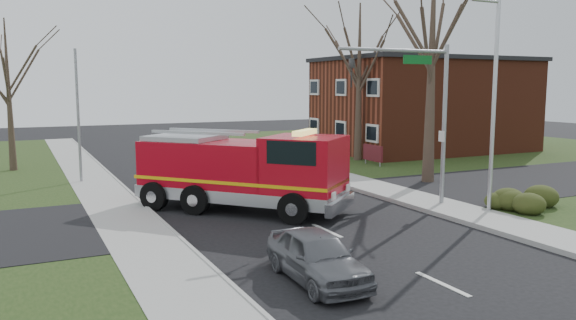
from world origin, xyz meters
name	(u,v)px	position (x,y,z in m)	size (l,w,h in m)	color
ground	(327,231)	(0.00, 0.00, 0.00)	(120.00, 120.00, 0.00)	black
sidewalk_right	(461,212)	(6.20, 0.00, 0.07)	(2.40, 80.00, 0.15)	gray
sidewalk_left	(151,251)	(-6.20, 0.00, 0.07)	(2.40, 80.00, 0.15)	gray
brick_building	(424,105)	(19.00, 18.00, 3.66)	(15.40, 10.40, 7.25)	maroon
health_center_sign	(373,153)	(10.50, 12.50, 0.88)	(0.12, 2.00, 1.40)	#55141B
hedge_corner	(531,198)	(9.00, -1.00, 0.58)	(2.80, 2.00, 0.90)	#273413
bare_tree_near	(432,40)	(9.50, 6.00, 7.41)	(6.00, 6.00, 12.00)	#3E3024
bare_tree_far	(359,65)	(11.00, 15.00, 6.49)	(5.25, 5.25, 10.50)	#3E3024
bare_tree_left	(8,78)	(-10.00, 20.00, 5.56)	(4.50, 4.50, 9.00)	#3E3024
traffic_signal_mast	(421,96)	(5.21, 1.50, 4.71)	(5.29, 0.18, 6.80)	gray
streetlight_pole	(493,100)	(7.14, -0.50, 4.55)	(1.48, 0.16, 8.40)	#B7BABF
utility_pole_far	(78,117)	(-6.80, 14.00, 3.50)	(0.14, 0.14, 7.00)	gray
fire_engine	(244,173)	(-1.42, 4.39, 1.55)	(7.77, 8.24, 3.41)	#A70716
parked_car_maroon	(317,256)	(-2.80, -4.35, 0.68)	(1.60, 3.97, 1.35)	#5B5D63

